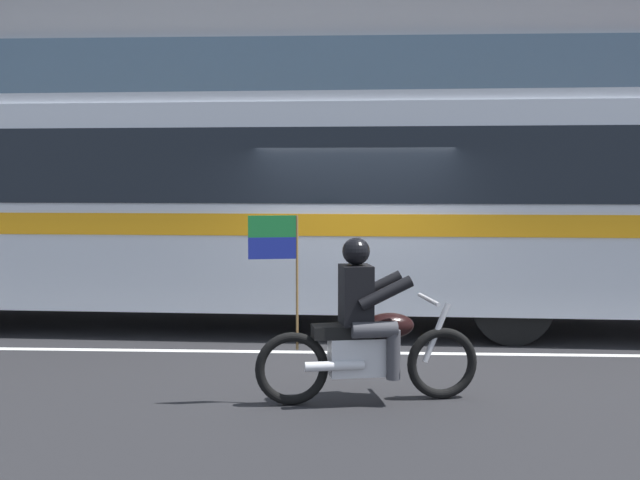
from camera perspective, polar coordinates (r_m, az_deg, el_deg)
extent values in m
plane|color=black|center=(10.32, 2.45, -7.39)|extent=(60.00, 60.00, 0.00)
cube|color=#B7B2A8|center=(15.34, 2.61, -3.22)|extent=(28.00, 3.80, 0.15)
cube|color=silver|center=(9.73, 2.42, -8.09)|extent=(26.60, 0.14, 0.01)
cube|color=#384C60|center=(17.22, 2.69, 12.17)|extent=(25.76, 0.10, 1.40)
cube|color=silver|center=(11.44, -5.83, 2.49)|extent=(13.43, 3.08, 2.70)
cube|color=black|center=(11.43, -5.85, 5.24)|extent=(12.37, 3.08, 0.96)
cube|color=orange|center=(11.45, -5.82, 1.49)|extent=(13.17, 3.10, 0.28)
cube|color=#ADB1BA|center=(11.48, -5.88, 9.54)|extent=(13.16, 2.94, 0.16)
cylinder|color=black|center=(10.43, 13.61, -4.48)|extent=(1.04, 0.30, 1.04)
torus|color=black|center=(7.78, 8.77, -8.75)|extent=(0.69, 0.23, 0.69)
torus|color=black|center=(7.48, -2.03, -9.22)|extent=(0.69, 0.23, 0.69)
cube|color=silver|center=(7.56, 3.11, -8.30)|extent=(0.68, 0.40, 0.36)
ellipsoid|color=black|center=(7.56, 4.98, -6.15)|extent=(0.53, 0.37, 0.24)
cube|color=black|center=(7.48, 1.60, -6.57)|extent=(0.60, 0.37, 0.12)
cylinder|color=silver|center=(7.70, 8.37, -6.60)|extent=(0.28, 0.11, 0.58)
cylinder|color=silver|center=(7.62, 7.82, -4.26)|extent=(0.17, 0.64, 0.04)
cylinder|color=silver|center=(7.37, 1.05, -9.04)|extent=(0.56, 0.20, 0.09)
cube|color=black|center=(7.44, 2.60, -3.96)|extent=(0.35, 0.41, 0.56)
sphere|color=black|center=(7.40, 2.61, -0.82)|extent=(0.26, 0.26, 0.26)
cylinder|color=#38383D|center=(7.70, 3.36, -5.96)|extent=(0.44, 0.23, 0.15)
cylinder|color=#38383D|center=(7.78, 4.66, -7.65)|extent=(0.13, 0.13, 0.46)
cylinder|color=#38383D|center=(7.35, 3.94, -6.45)|extent=(0.44, 0.23, 0.15)
cylinder|color=#38383D|center=(7.44, 5.30, -8.22)|extent=(0.13, 0.13, 0.46)
cylinder|color=black|center=(7.68, 4.07, -3.41)|extent=(0.53, 0.21, 0.32)
cylinder|color=black|center=(7.30, 4.76, -3.83)|extent=(0.53, 0.21, 0.32)
cylinder|color=olive|center=(7.34, -1.66, -3.09)|extent=(0.02, 0.02, 1.25)
cube|color=#197233|center=(7.27, -3.47, 0.98)|extent=(0.44, 0.11, 0.20)
cube|color=navy|center=(7.28, -3.46, -0.59)|extent=(0.44, 0.11, 0.20)
cylinder|color=gold|center=(13.94, 8.78, -2.52)|extent=(0.22, 0.22, 0.58)
sphere|color=gold|center=(13.91, 8.80, -1.05)|extent=(0.20, 0.20, 0.20)
cylinder|color=gold|center=(13.80, 8.84, -2.47)|extent=(0.09, 0.10, 0.09)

